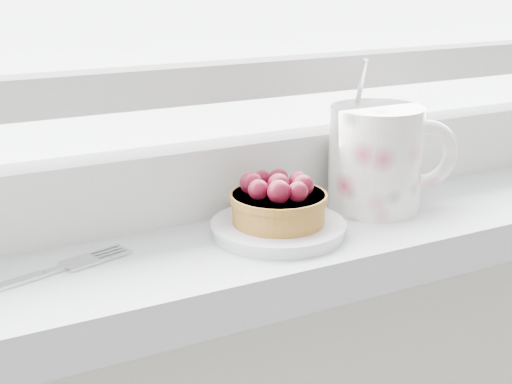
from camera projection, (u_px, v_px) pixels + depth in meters
saucer at (278, 228)px, 0.65m from camera, size 0.12×0.12×0.01m
raspberry_tart at (278, 201)px, 0.64m from camera, size 0.09×0.09×0.05m
floral_mug at (379, 156)px, 0.71m from camera, size 0.14×0.12×0.15m
fork at (25, 279)px, 0.56m from camera, size 0.18×0.06×0.00m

